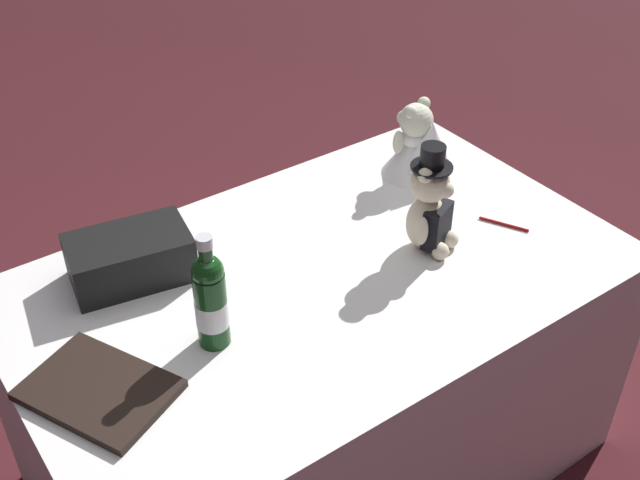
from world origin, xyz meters
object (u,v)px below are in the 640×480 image
signing_pen (502,224)px  guestbook (99,390)px  gift_case_black (130,258)px  teddy_bear_bride (419,146)px  teddy_bear_groom (431,207)px  champagne_bottle (211,299)px

signing_pen → guestbook: 1.11m
signing_pen → gift_case_black: (-0.89, 0.37, 0.05)m
teddy_bear_bride → signing_pen: teddy_bear_bride is taller
teddy_bear_groom → teddy_bear_bride: (0.21, 0.28, -0.02)m
teddy_bear_bride → champagne_bottle: size_ratio=0.81×
signing_pen → gift_case_black: 0.97m
teddy_bear_groom → signing_pen: teddy_bear_groom is taller
guestbook → teddy_bear_bride: bearing=-11.8°
champagne_bottle → gift_case_black: champagne_bottle is taller
teddy_bear_groom → teddy_bear_bride: 0.35m
teddy_bear_groom → gift_case_black: teddy_bear_groom is taller
signing_pen → champagne_bottle: bearing=176.1°
guestbook → champagne_bottle: bearing=-26.1°
signing_pen → guestbook: (-1.11, 0.06, 0.01)m
teddy_bear_groom → champagne_bottle: 0.61m
gift_case_black → teddy_bear_groom: bearing=-25.9°
teddy_bear_bride → signing_pen: (0.02, -0.32, -0.09)m
teddy_bear_bride → teddy_bear_groom: bearing=-126.7°
teddy_bear_bride → champagne_bottle: bearing=-162.0°
teddy_bear_bride → gift_case_black: teddy_bear_bride is taller
teddy_bear_groom → gift_case_black: (-0.67, 0.32, -0.06)m
signing_pen → teddy_bear_groom: bearing=168.4°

